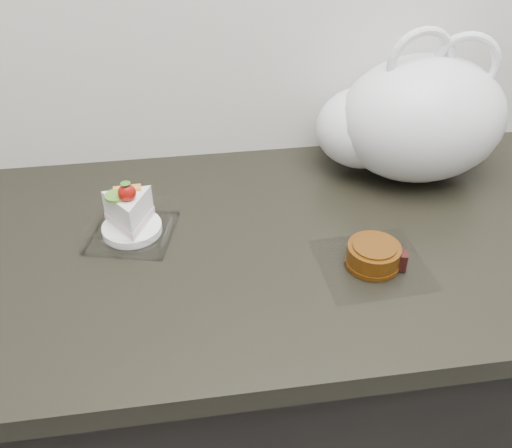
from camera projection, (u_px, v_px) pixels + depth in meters
counter at (332, 387)px, 1.29m from camera, size 2.04×0.64×0.90m
cake_tray at (131, 220)px, 0.99m from camera, size 0.17×0.17×0.11m
mooncake_wrap at (374, 257)px, 0.93m from camera, size 0.18×0.17×0.04m
plastic_bag at (410, 119)px, 1.11m from camera, size 0.38×0.28×0.30m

